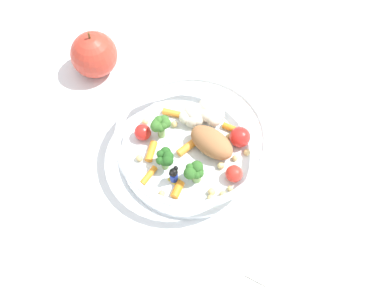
% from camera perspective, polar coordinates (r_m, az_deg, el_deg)
% --- Properties ---
extents(ground_plane, '(2.40, 2.40, 0.00)m').
position_cam_1_polar(ground_plane, '(0.77, -0.11, -2.46)').
color(ground_plane, white).
extents(food_container, '(0.23, 0.23, 0.06)m').
position_cam_1_polar(food_container, '(0.75, 0.30, 0.38)').
color(food_container, white).
rests_on(food_container, ground_plane).
extents(loose_apple, '(0.08, 0.08, 0.09)m').
position_cam_1_polar(loose_apple, '(0.86, -11.40, 10.23)').
color(loose_apple, '#BC3828').
rests_on(loose_apple, ground_plane).
extents(folded_napkin, '(0.16, 0.17, 0.01)m').
position_cam_1_polar(folded_napkin, '(0.72, 13.10, -13.28)').
color(folded_napkin, silver).
rests_on(folded_napkin, ground_plane).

